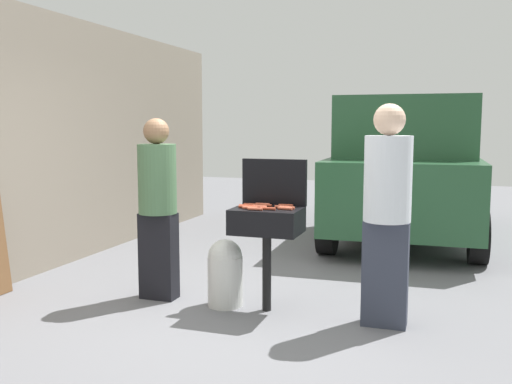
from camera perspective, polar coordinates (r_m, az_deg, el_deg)
ground_plane at (r=5.12m, az=-2.21°, el=-12.03°), size 24.00×24.00×0.00m
house_wall_side at (r=7.05m, az=-19.76°, el=4.83°), size 0.24×8.00×2.92m
bbq_grill at (r=4.99m, az=1.10°, el=-3.28°), size 0.60×0.44×0.92m
grill_lid_open at (r=5.15m, az=1.85°, el=1.00°), size 0.60×0.05×0.42m
hot_dog_0 at (r=4.97m, az=2.63°, el=-1.50°), size 0.13×0.04×0.03m
hot_dog_1 at (r=5.05m, az=3.02°, el=-1.36°), size 0.13×0.03×0.03m
hot_dog_2 at (r=5.00m, az=0.38°, el=-1.44°), size 0.13×0.04×0.03m
hot_dog_3 at (r=4.86m, az=1.23°, el=-1.68°), size 0.13×0.03×0.03m
hot_dog_4 at (r=4.84m, az=-0.09°, el=-1.72°), size 0.13×0.03×0.03m
hot_dog_5 at (r=5.06m, az=0.90°, el=-1.34°), size 0.13×0.04×0.03m
hot_dog_6 at (r=4.94m, az=0.38°, el=-1.54°), size 0.13×0.03×0.03m
hot_dog_7 at (r=5.12m, az=0.68°, el=-1.25°), size 0.13×0.03×0.03m
hot_dog_8 at (r=5.10m, az=-0.53°, el=-1.28°), size 0.13×0.03×0.03m
hot_dog_9 at (r=4.87m, az=2.95°, el=-1.67°), size 0.13×0.04×0.03m
hot_dog_10 at (r=4.90m, az=-0.63°, el=-1.60°), size 0.13×0.03×0.03m
hot_dog_11 at (r=4.96m, az=-1.05°, el=-1.50°), size 0.13×0.04×0.03m
hot_dog_12 at (r=5.02m, az=-0.99°, el=-1.42°), size 0.13×0.03×0.03m
hot_dog_13 at (r=4.91m, az=3.16°, el=-1.60°), size 0.13×0.04×0.03m
propane_tank at (r=5.22m, az=-3.12°, el=-7.98°), size 0.32×0.32×0.62m
person_left at (r=5.40m, az=-9.86°, el=-1.00°), size 0.36×0.36×1.71m
person_right at (r=4.70m, az=13.05°, el=-1.51°), size 0.38×0.38×1.82m
parked_minivan at (r=8.61m, az=14.89°, el=2.39°), size 2.14×4.46×2.02m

